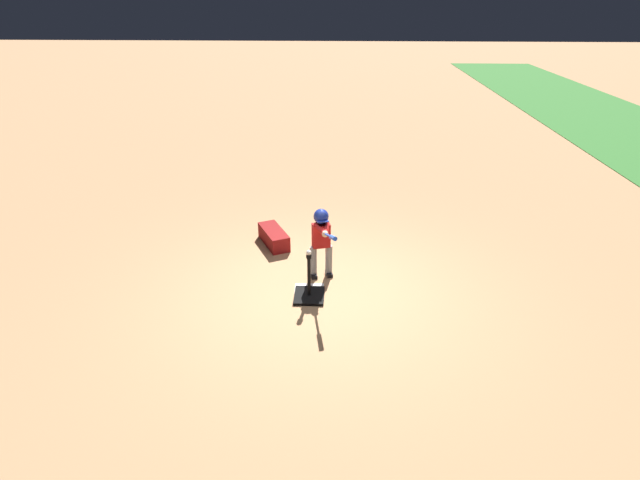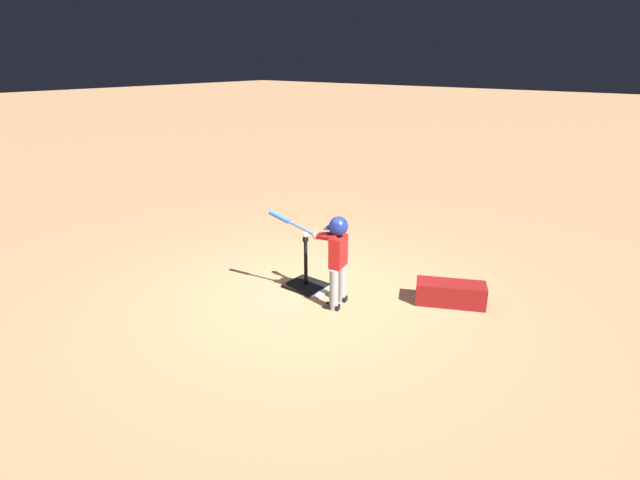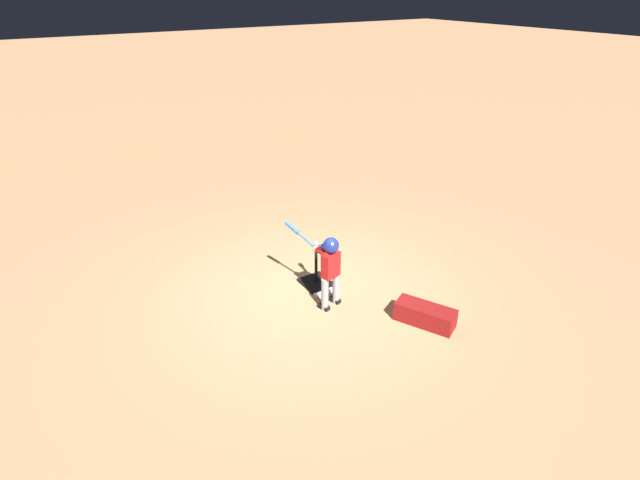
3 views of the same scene
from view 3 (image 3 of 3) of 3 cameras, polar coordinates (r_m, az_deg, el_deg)
ground_plane at (r=7.86m, az=-1.29°, el=-5.88°), size 90.00×90.00×0.00m
home_plate at (r=7.96m, az=0.10°, el=-5.34°), size 0.46×0.46×0.02m
batting_tee at (r=8.00m, az=-0.44°, el=-4.50°), size 0.49×0.44×0.70m
batter_child at (r=7.17m, az=1.02°, el=-2.65°), size 1.02×0.44×1.14m
baseball at (r=7.68m, az=-0.46°, el=-0.35°), size 0.07×0.07×0.07m
equipment_bag at (r=7.27m, az=11.92°, el=-8.37°), size 0.89×0.66×0.28m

